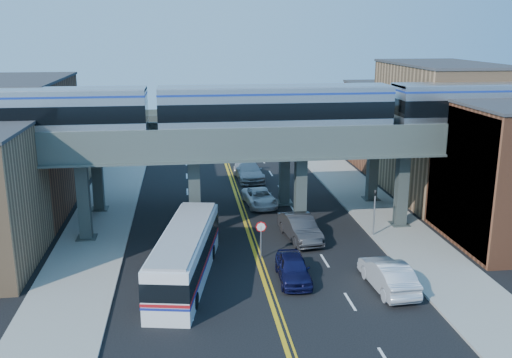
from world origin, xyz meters
TOP-DOWN VIEW (x-y plane):
  - ground at (0.00, 0.00)m, footprint 120.00×120.00m
  - sidewalk_west at (-11.50, 10.00)m, footprint 5.00×70.00m
  - sidewalk_east at (11.50, 10.00)m, footprint 5.00×70.00m
  - building_west_b at (-18.50, 16.00)m, footprint 8.00×14.00m
  - building_west_c at (-18.50, 29.00)m, footprint 8.00×10.00m
  - building_east_a at (18.50, 4.00)m, footprint 8.00×10.00m
  - building_east_b at (18.50, 16.00)m, footprint 8.00×14.00m
  - building_east_c at (18.50, 29.00)m, footprint 8.00×10.00m
  - mural_panel at (14.55, 4.00)m, footprint 0.10×9.50m
  - elevated_viaduct_near at (0.00, 8.00)m, footprint 52.00×3.60m
  - elevated_viaduct_far at (0.00, 15.00)m, footprint 52.00×3.60m
  - transit_train at (2.01, 8.00)m, footprint 52.00×3.26m
  - stop_sign at (0.30, 3.00)m, footprint 0.76×0.09m
  - traffic_signal at (9.20, 6.00)m, footprint 0.15×0.18m
  - transit_bus at (-4.80, 0.19)m, footprint 4.80×12.24m
  - car_lane_a at (1.80, -0.73)m, footprint 2.07×4.79m
  - car_lane_b at (3.64, 6.17)m, footprint 2.60×5.70m
  - car_lane_c at (1.80, 14.87)m, footprint 2.93×5.39m
  - car_lane_d at (1.83, 23.85)m, footprint 2.98×6.50m
  - car_parked_curb at (7.19, -2.65)m, footprint 2.17×5.55m

SIDE VIEW (x-z plane):
  - ground at x=0.00m, z-range 0.00..0.00m
  - sidewalk_west at x=-11.50m, z-range 0.00..0.16m
  - sidewalk_east at x=11.50m, z-range 0.00..0.16m
  - car_lane_c at x=1.80m, z-range 0.00..1.43m
  - car_lane_a at x=1.80m, z-range 0.00..1.61m
  - car_parked_curb at x=7.19m, z-range 0.00..1.80m
  - car_lane_b at x=3.64m, z-range 0.00..1.81m
  - car_lane_d at x=1.83m, z-range 0.00..1.84m
  - transit_bus at x=-4.80m, z-range 0.04..3.12m
  - stop_sign at x=0.30m, z-range 0.44..3.07m
  - traffic_signal at x=9.20m, z-range 0.25..4.35m
  - building_west_c at x=-18.50m, z-range 0.00..8.00m
  - building_east_c at x=18.50m, z-range 0.00..9.00m
  - mural_panel at x=14.55m, z-range 0.00..9.50m
  - building_east_a at x=18.50m, z-range 0.00..10.00m
  - building_west_b at x=-18.50m, z-range 0.00..11.00m
  - building_east_b at x=18.50m, z-range 0.00..12.00m
  - elevated_viaduct_near at x=0.00m, z-range 2.77..10.17m
  - elevated_viaduct_far at x=0.00m, z-range 2.77..10.17m
  - transit_train at x=2.01m, z-range 7.55..11.36m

